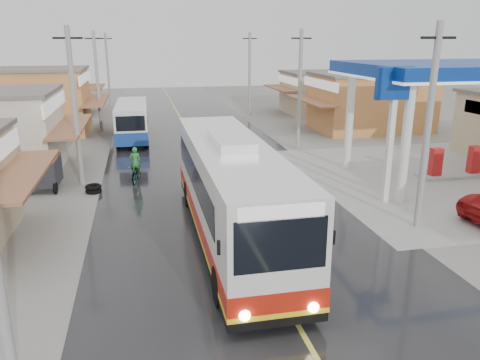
{
  "coord_description": "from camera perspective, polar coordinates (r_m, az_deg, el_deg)",
  "views": [
    {
      "loc": [
        -3.79,
        -15.86,
        7.36
      ],
      "look_at": [
        -0.07,
        1.52,
        1.98
      ],
      "focal_mm": 35.0,
      "sensor_mm": 36.0,
      "label": 1
    }
  ],
  "objects": [
    {
      "name": "utility_poles_left",
      "position": [
        32.85,
        -17.4,
        3.1
      ],
      "size": [
        1.6,
        50.0,
        8.0
      ],
      "primitive_type": null,
      "color": "gray",
      "rests_on": "ground"
    },
    {
      "name": "tricycle_near",
      "position": [
        25.58,
        -22.68,
        1.01
      ],
      "size": [
        1.52,
        2.25,
        1.68
      ],
      "rotation": [
        0.0,
        0.0,
        -0.04
      ],
      "color": "#26262D",
      "rests_on": "ground"
    },
    {
      "name": "cyclist",
      "position": [
        25.52,
        -12.56,
        1.15
      ],
      "size": [
        0.96,
        1.89,
        1.95
      ],
      "rotation": [
        0.0,
        0.0,
        -0.19
      ],
      "color": "black",
      "rests_on": "ground"
    },
    {
      "name": "second_bus",
      "position": [
        36.33,
        -13.01,
        7.1
      ],
      "size": [
        2.36,
        8.34,
        2.76
      ],
      "rotation": [
        0.0,
        0.0,
        -0.01
      ],
      "color": "silver",
      "rests_on": "road"
    },
    {
      "name": "road",
      "position": [
        31.95,
        -4.96,
        3.46
      ],
      "size": [
        12.0,
        90.0,
        0.02
      ],
      "primitive_type": "cube",
      "color": "black",
      "rests_on": "ground"
    },
    {
      "name": "utility_poles_right",
      "position": [
        33.51,
        7.02,
        4.01
      ],
      "size": [
        1.6,
        36.0,
        8.0
      ],
      "primitive_type": null,
      "color": "gray",
      "rests_on": "ground"
    },
    {
      "name": "centre_line",
      "position": [
        31.94,
        -4.96,
        3.48
      ],
      "size": [
        0.15,
        90.0,
        0.01
      ],
      "primitive_type": "cube",
      "color": "#D8CC4C",
      "rests_on": "road"
    },
    {
      "name": "shopfronts_right",
      "position": [
        34.4,
        21.42,
        3.3
      ],
      "size": [
        11.0,
        44.0,
        4.8
      ],
      "primitive_type": null,
      "color": "beige",
      "rests_on": "ground"
    },
    {
      "name": "coach_bus",
      "position": [
        17.42,
        -1.14,
        -1.32
      ],
      "size": [
        3.02,
        12.86,
        4.01
      ],
      "rotation": [
        0.0,
        0.0,
        -0.0
      ],
      "color": "silver",
      "rests_on": "road"
    },
    {
      "name": "shopfronts_left",
      "position": [
        35.85,
        -26.72,
        3.17
      ],
      "size": [
        11.0,
        44.0,
        5.2
      ],
      "primitive_type": null,
      "color": "tan",
      "rests_on": "ground"
    },
    {
      "name": "ground",
      "position": [
        17.89,
        1.23,
        -7.47
      ],
      "size": [
        120.0,
        120.0,
        0.0
      ],
      "primitive_type": "plane",
      "color": "slate",
      "rests_on": "ground"
    },
    {
      "name": "tyre_stack",
      "position": [
        24.4,
        -17.44,
        -1.02
      ],
      "size": [
        0.8,
        0.8,
        0.41
      ],
      "color": "black",
      "rests_on": "ground"
    }
  ]
}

